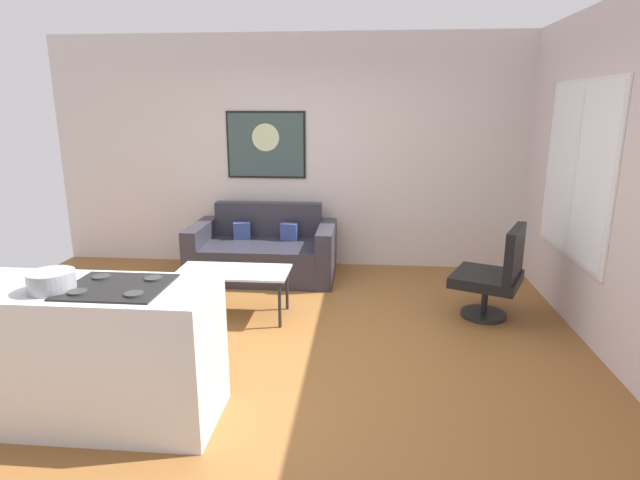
# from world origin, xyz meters

# --- Properties ---
(ground) EXTENTS (6.40, 6.40, 0.04)m
(ground) POSITION_xyz_m (0.00, 0.00, -0.02)
(ground) COLOR brown
(back_wall) EXTENTS (6.40, 0.05, 2.80)m
(back_wall) POSITION_xyz_m (0.00, 2.42, 1.40)
(back_wall) COLOR beige
(back_wall) RESTS_ON ground
(right_wall) EXTENTS (0.05, 6.40, 2.80)m
(right_wall) POSITION_xyz_m (2.62, 0.30, 1.40)
(right_wall) COLOR beige
(right_wall) RESTS_ON ground
(couch) EXTENTS (1.67, 0.94, 0.82)m
(couch) POSITION_xyz_m (-0.48, 1.84, 0.28)
(couch) COLOR #2C2B35
(couch) RESTS_ON ground
(coffee_table) EXTENTS (1.06, 0.52, 0.46)m
(coffee_table) POSITION_xyz_m (-0.53, 0.61, 0.42)
(coffee_table) COLOR silver
(coffee_table) RESTS_ON ground
(armchair) EXTENTS (0.79, 0.80, 0.90)m
(armchair) POSITION_xyz_m (1.92, 0.78, 0.44)
(armchair) COLOR black
(armchair) RESTS_ON ground
(kitchen_counter) EXTENTS (1.80, 0.64, 0.92)m
(kitchen_counter) POSITION_xyz_m (-1.11, -1.11, 0.45)
(kitchen_counter) COLOR silver
(kitchen_counter) RESTS_ON ground
(mixing_bowl) EXTENTS (0.27, 0.27, 0.12)m
(mixing_bowl) POSITION_xyz_m (-1.14, -1.20, 0.95)
(mixing_bowl) COLOR gray
(mixing_bowl) RESTS_ON kitchen_counter
(wall_painting) EXTENTS (0.97, 0.03, 0.81)m
(wall_painting) POSITION_xyz_m (-0.53, 2.38, 1.50)
(wall_painting) COLOR black
(window) EXTENTS (0.03, 1.54, 1.60)m
(window) POSITION_xyz_m (2.59, 0.90, 1.40)
(window) COLOR silver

